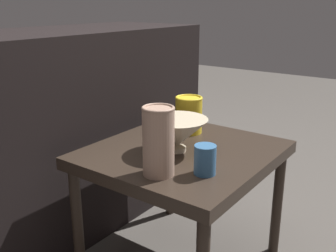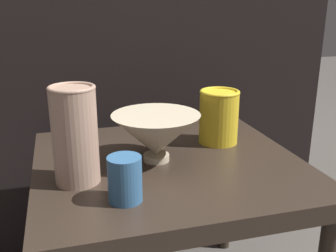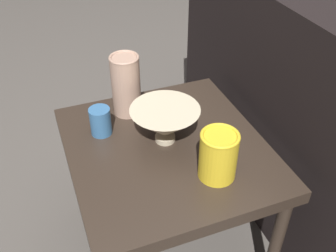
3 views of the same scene
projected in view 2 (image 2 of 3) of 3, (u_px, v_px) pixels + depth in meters
table at (168, 180)px, 0.91m from camera, size 0.59×0.55×0.44m
couch_backdrop at (125, 110)px, 1.44m from camera, size 1.25×0.50×0.80m
bowl at (156, 135)px, 0.87m from camera, size 0.20×0.20×0.11m
vase_textured_left at (75, 134)px, 0.76m from camera, size 0.09×0.09×0.20m
vase_colorful_right at (219, 116)px, 0.98m from camera, size 0.10×0.10×0.13m
cup at (125, 179)px, 0.70m from camera, size 0.06×0.06×0.08m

